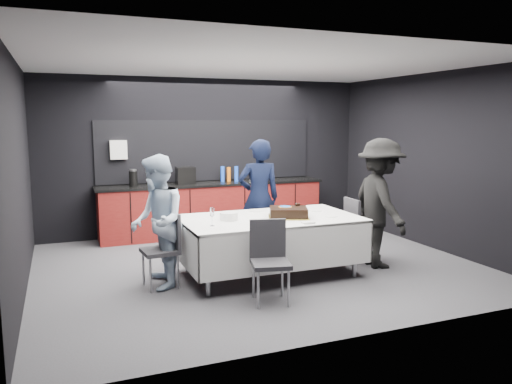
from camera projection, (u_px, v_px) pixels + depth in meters
The scene contains 18 objects.
ground at pixel (259, 266), 7.06m from camera, with size 6.00×6.00×0.00m, color #444449.
room_shell at pixel (259, 134), 6.79m from camera, with size 6.04×5.04×2.82m.
kitchenette at pixel (212, 204), 9.02m from camera, with size 4.10×0.64×2.05m.
party_table at pixel (270, 228), 6.60m from camera, with size 2.32×1.32×0.78m.
cake_assembly at pixel (288, 212), 6.57m from camera, with size 0.64×0.59×0.17m.
plate_stack at pixel (229, 216), 6.40m from camera, with size 0.24×0.24×0.10m, color white.
loose_plate_near at pixel (261, 224), 6.14m from camera, with size 0.19×0.19×0.01m, color white.
loose_plate_right_a at pixel (316, 210), 7.05m from camera, with size 0.18×0.18×0.01m, color white.
loose_plate_right_b at pixel (331, 216), 6.65m from camera, with size 0.18×0.18×0.01m, color white.
loose_plate_far at pixel (256, 211), 7.05m from camera, with size 0.21×0.21×0.01m, color white.
fork_pile at pixel (308, 223), 6.18m from camera, with size 0.15×0.10×0.02m, color white.
champagne_flute at pixel (212, 213), 6.02m from camera, with size 0.06×0.06×0.22m.
chair_left at pixel (166, 244), 6.17m from camera, with size 0.46×0.46×0.92m.
chair_right at pixel (358, 225), 7.29m from camera, with size 0.44×0.44×0.92m.
chair_near at pixel (269, 255), 5.67m from camera, with size 0.50×0.50×0.92m.
person_center at pixel (259, 198), 7.54m from camera, with size 0.65×0.42×1.77m, color black.
person_left at pixel (157, 222), 6.08m from camera, with size 0.80×0.62×1.64m, color silver.
person_right at pixel (380, 203), 6.96m from camera, with size 1.17×0.67×1.80m, color black.
Camera 1 is at (-2.56, -6.34, 2.05)m, focal length 35.00 mm.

